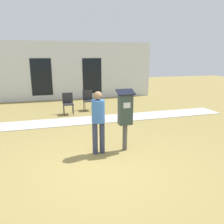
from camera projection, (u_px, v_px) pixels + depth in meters
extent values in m
plane|color=olive|center=(102.00, 166.00, 4.86)|extent=(40.00, 40.00, 0.00)
cube|color=#B7B2A8|center=(80.00, 121.00, 8.30)|extent=(12.00, 1.10, 0.02)
cube|color=silver|center=(67.00, 71.00, 12.30)|extent=(10.00, 0.24, 3.20)
cube|color=black|center=(42.00, 77.00, 11.88)|extent=(1.10, 0.02, 2.00)
cube|color=black|center=(92.00, 76.00, 12.63)|extent=(1.10, 0.02, 2.00)
cylinder|color=#4C4C4C|center=(125.00, 137.00, 5.66)|extent=(0.12, 0.12, 0.70)
cube|color=#2D3D38|center=(125.00, 109.00, 5.48)|extent=(0.34, 0.22, 0.80)
cube|color=silver|center=(127.00, 105.00, 5.34)|extent=(0.18, 0.01, 0.14)
cube|color=black|center=(126.00, 92.00, 5.37)|extent=(0.44, 0.31, 0.12)
cylinder|color=#333851|center=(95.00, 138.00, 5.42)|extent=(0.13, 0.13, 0.82)
cylinder|color=#333851|center=(102.00, 138.00, 5.47)|extent=(0.13, 0.13, 0.82)
cylinder|color=#386BB7|center=(98.00, 111.00, 5.27)|extent=(0.32, 0.32, 0.55)
sphere|color=#8C6647|center=(98.00, 96.00, 5.18)|extent=(0.21, 0.21, 0.21)
cylinder|color=#262628|center=(64.00, 111.00, 9.01)|extent=(0.03, 0.03, 0.42)
cylinder|color=#262628|center=(73.00, 110.00, 9.11)|extent=(0.03, 0.03, 0.42)
cylinder|color=#262628|center=(64.00, 109.00, 9.37)|extent=(0.03, 0.03, 0.42)
cylinder|color=#262628|center=(72.00, 108.00, 9.47)|extent=(0.03, 0.03, 0.42)
cube|color=#262628|center=(68.00, 104.00, 9.18)|extent=(0.44, 0.44, 0.04)
cube|color=#262628|center=(67.00, 98.00, 9.31)|extent=(0.44, 0.04, 0.44)
cylinder|color=#262628|center=(85.00, 107.00, 9.71)|extent=(0.03, 0.03, 0.42)
cylinder|color=#262628|center=(93.00, 106.00, 9.81)|extent=(0.03, 0.03, 0.42)
cylinder|color=#262628|center=(84.00, 105.00, 10.07)|extent=(0.03, 0.03, 0.42)
cylinder|color=#262628|center=(92.00, 105.00, 10.17)|extent=(0.03, 0.03, 0.42)
cube|color=#262628|center=(88.00, 101.00, 9.88)|extent=(0.44, 0.44, 0.04)
cube|color=#262628|center=(87.00, 95.00, 10.01)|extent=(0.44, 0.04, 0.44)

